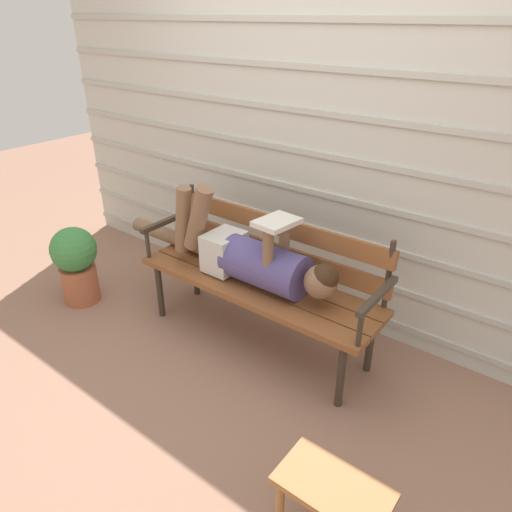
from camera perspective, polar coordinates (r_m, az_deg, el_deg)
name	(u,v)px	position (r m, az deg, el deg)	size (l,w,h in m)	color
ground_plane	(244,350)	(3.03, -1.51, -11.39)	(12.00, 12.00, 0.00)	#936B56
house_siding	(312,152)	(3.05, 6.89, 12.56)	(4.68, 0.08, 2.25)	beige
park_bench	(263,272)	(2.89, 0.82, -1.96)	(1.60, 0.47, 0.85)	brown
reclining_person	(247,256)	(2.82, -1.12, 0.06)	(1.71, 0.27, 0.56)	#514784
footstool	(332,497)	(2.03, 9.28, -27.10)	(0.43, 0.25, 0.33)	#9E6638
potted_plant	(76,262)	(3.59, -21.16, -0.66)	(0.32, 0.32, 0.58)	#AD5B3D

